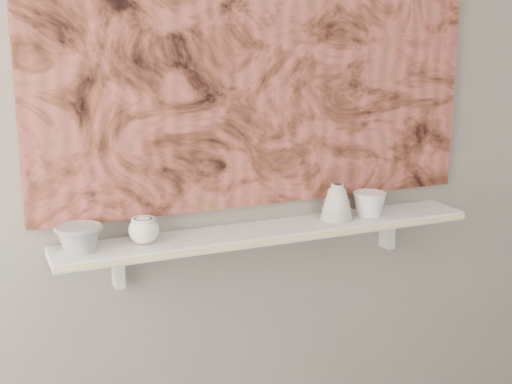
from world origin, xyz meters
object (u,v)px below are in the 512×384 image
painting (262,34)px  bowl_white (369,203)px  shelf (271,232)px  cup_cream (144,230)px  bell_vessel (337,202)px  bowl_grey (79,238)px

painting → bowl_white: 0.68m
shelf → cup_cream: (-0.42, 0.00, 0.06)m
cup_cream → shelf: bearing=0.0°
cup_cream → bowl_white: size_ratio=0.79×
painting → cup_cream: bearing=-169.2°
cup_cream → bell_vessel: (0.66, 0.00, 0.02)m
bell_vessel → bowl_grey: bearing=180.0°
bell_vessel → bowl_white: 0.13m
cup_cream → bell_vessel: size_ratio=0.75×
bowl_grey → cup_cream: 0.19m
bowl_grey → bowl_white: bowl_white is taller
shelf → cup_cream: size_ratio=15.38×
painting → bowl_white: bearing=-12.3°
shelf → bowl_grey: (-0.61, 0.00, 0.06)m
painting → bowl_grey: (-0.61, -0.08, -0.57)m
shelf → bowl_white: (0.37, 0.00, 0.06)m
cup_cream → bowl_white: (0.79, 0.00, 0.00)m
bell_vessel → painting: bearing=161.5°
shelf → bowl_grey: bearing=180.0°
shelf → cup_cream: 0.42m
shelf → bowl_grey: bowl_grey is taller
cup_cream → bowl_white: 0.79m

